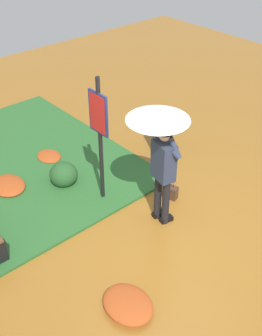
# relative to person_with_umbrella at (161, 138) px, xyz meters

# --- Properties ---
(ground_plane) EXTENTS (18.00, 18.00, 0.00)m
(ground_plane) POSITION_rel_person_with_umbrella_xyz_m (-0.32, 0.12, -1.55)
(ground_plane) COLOR #9E6623
(grass_verge) EXTENTS (4.80, 4.00, 0.05)m
(grass_verge) POSITION_rel_person_with_umbrella_xyz_m (2.95, 1.02, -1.53)
(grass_verge) COLOR #2D662D
(grass_verge) RESTS_ON ground_plane
(person_with_umbrella) EXTENTS (0.96, 0.96, 2.04)m
(person_with_umbrella) POSITION_rel_person_with_umbrella_xyz_m (0.00, 0.00, 0.00)
(person_with_umbrella) COLOR black
(person_with_umbrella) RESTS_ON ground_plane
(info_sign_post) EXTENTS (0.44, 0.07, 2.30)m
(info_sign_post) POSITION_rel_person_with_umbrella_xyz_m (1.01, 0.37, -0.11)
(info_sign_post) COLOR black
(info_sign_post) RESTS_ON ground_plane
(handbag) EXTENTS (0.33, 0.22, 0.37)m
(handbag) POSITION_rel_person_with_umbrella_xyz_m (0.25, -0.55, -1.42)
(handbag) COLOR #4C3323
(handbag) RESTS_ON ground_plane
(trash_bin) EXTENTS (0.42, 0.42, 0.83)m
(trash_bin) POSITION_rel_person_with_umbrella_xyz_m (1.42, -1.52, -1.13)
(trash_bin) COLOR #2D5138
(trash_bin) RESTS_ON ground_plane
(shrub_cluster) EXTENTS (0.57, 0.52, 0.46)m
(shrub_cluster) POSITION_rel_person_with_umbrella_xyz_m (1.83, 0.63, -1.33)
(shrub_cluster) COLOR #285628
(shrub_cluster) RESTS_ON ground_plane
(leaf_pile_near_person) EXTENTS (0.56, 0.44, 0.12)m
(leaf_pile_near_person) POSITION_rel_person_with_umbrella_xyz_m (2.73, 0.39, -1.49)
(leaf_pile_near_person) COLOR #B74C1E
(leaf_pile_near_person) RESTS_ON ground_plane
(leaf_pile_by_bench) EXTENTS (0.75, 0.60, 0.17)m
(leaf_pile_by_bench) POSITION_rel_person_with_umbrella_xyz_m (-1.05, 1.57, -1.47)
(leaf_pile_by_bench) COLOR #B74C1E
(leaf_pile_by_bench) RESTS_ON ground_plane
(leaf_pile_far_path) EXTENTS (0.74, 0.59, 0.16)m
(leaf_pile_far_path) POSITION_rel_person_with_umbrella_xyz_m (2.37, 1.50, -1.47)
(leaf_pile_far_path) COLOR #B74C1E
(leaf_pile_far_path) RESTS_ON ground_plane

